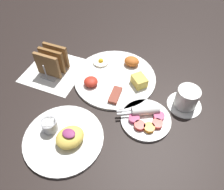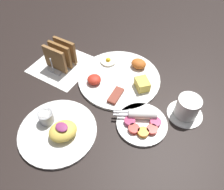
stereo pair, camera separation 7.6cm
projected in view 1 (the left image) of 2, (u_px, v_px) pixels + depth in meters
ground_plane at (87, 101)px, 0.78m from camera, size 3.00×3.00×0.00m
napkin_flat at (55, 71)px, 0.88m from camera, size 0.22×0.22×0.00m
plate_breakfast at (116, 77)px, 0.85m from camera, size 0.32×0.32×0.05m
plate_condiments at (146, 118)px, 0.72m from camera, size 0.18×0.17×0.04m
plate_foreground at (64, 137)px, 0.67m from camera, size 0.25×0.25×0.06m
toast_rack at (52, 61)px, 0.84m from camera, size 0.10×0.12×0.10m
coffee_cup at (186, 99)px, 0.74m from camera, size 0.12×0.12×0.08m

